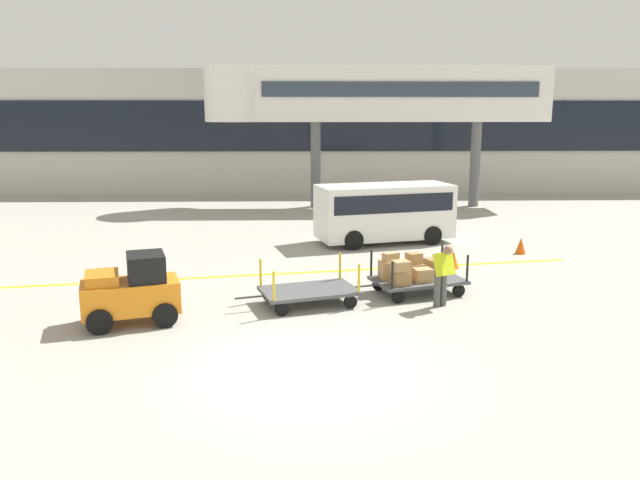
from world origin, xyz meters
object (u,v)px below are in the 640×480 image
baggage_tug (132,291)px  baggage_cart_middle (412,274)px  baggage_cart_lead (309,291)px  shuttle_van (384,209)px  safety_cone_far (521,246)px  safety_cone_near (453,259)px  baggage_handler (443,273)px

baggage_tug → baggage_cart_middle: (6.68, 2.17, -0.21)m
baggage_cart_lead → shuttle_van: 7.99m
baggage_tug → safety_cone_far: size_ratio=4.24×
baggage_cart_middle → safety_cone_near: (1.71, 2.64, -0.26)m
safety_cone_far → baggage_cart_lead: bearing=-142.6°
baggage_tug → safety_cone_far: (11.10, 6.71, -0.48)m
baggage_cart_middle → safety_cone_near: 3.15m
safety_cone_near → shuttle_van: bearing=112.8°
baggage_tug → safety_cone_near: 9.67m
shuttle_van → safety_cone_near: bearing=-67.2°
baggage_tug → safety_cone_near: bearing=29.8°
shuttle_van → baggage_cart_middle: bearing=-90.7°
safety_cone_far → baggage_cart_middle: bearing=-134.3°
baggage_cart_lead → safety_cone_near: baggage_cart_lead is taller
baggage_cart_lead → safety_cone_far: (7.13, 5.46, -0.07)m
safety_cone_near → safety_cone_far: size_ratio=1.00×
shuttle_van → baggage_cart_lead: bearing=-110.6°
baggage_tug → shuttle_van: bearing=52.1°
baggage_handler → safety_cone_far: (3.88, 5.71, -0.59)m
baggage_tug → safety_cone_far: bearing=31.2°
baggage_cart_lead → baggage_handler: (3.25, -0.25, 0.52)m
baggage_cart_middle → shuttle_van: (0.08, 6.52, 0.70)m
baggage_tug → baggage_handler: baggage_tug is taller
baggage_cart_lead → shuttle_van: bearing=69.4°
baggage_handler → shuttle_van: bearing=93.4°
baggage_handler → baggage_cart_lead: bearing=175.5°
shuttle_van → safety_cone_far: (4.34, -1.98, -0.96)m
baggage_cart_middle → safety_cone_far: bearing=45.7°
safety_cone_far → shuttle_van: bearing=155.5°
baggage_tug → baggage_handler: size_ratio=1.49×
baggage_handler → shuttle_van: shuttle_van is taller
baggage_handler → safety_cone_far: size_ratio=2.84×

